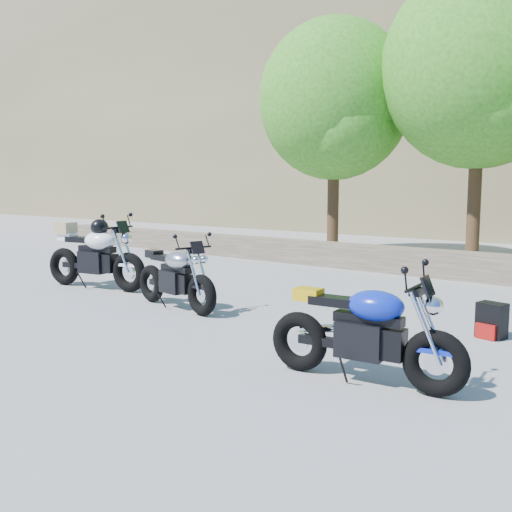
% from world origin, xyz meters
% --- Properties ---
extents(ground, '(90.00, 90.00, 0.00)m').
position_xyz_m(ground, '(0.00, 0.00, 0.00)').
color(ground, gray).
rests_on(ground, ground).
extents(stone_wall, '(22.00, 0.55, 0.50)m').
position_xyz_m(stone_wall, '(0.00, 5.50, 0.25)').
color(stone_wall, brown).
rests_on(stone_wall, ground).
extents(tree_decid_left, '(3.67, 3.67, 5.62)m').
position_xyz_m(tree_decid_left, '(-2.39, 7.14, 3.63)').
color(tree_decid_left, '#382314').
rests_on(tree_decid_left, ground).
extents(tree_decid_mid, '(4.08, 4.08, 6.24)m').
position_xyz_m(tree_decid_mid, '(0.91, 7.54, 4.04)').
color(tree_decid_mid, '#382314').
rests_on(tree_decid_mid, ground).
extents(silver_bike, '(1.78, 0.56, 0.89)m').
position_xyz_m(silver_bike, '(-0.74, 0.40, 0.44)').
color(silver_bike, black).
rests_on(silver_bike, ground).
extents(white_bike, '(2.08, 0.71, 1.16)m').
position_xyz_m(white_bike, '(-2.98, 0.63, 0.57)').
color(white_bike, black).
rests_on(white_bike, ground).
extents(blue_bike, '(1.77, 0.56, 0.89)m').
position_xyz_m(blue_bike, '(2.76, -0.63, 0.43)').
color(blue_bike, black).
rests_on(blue_bike, ground).
extents(backpack, '(0.33, 0.29, 0.40)m').
position_xyz_m(backpack, '(3.11, 1.59, 0.19)').
color(backpack, black).
rests_on(backpack, ground).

